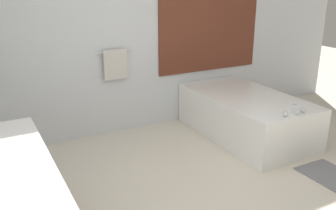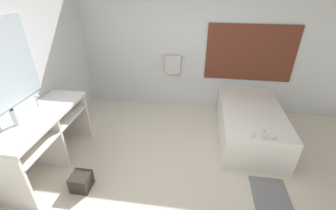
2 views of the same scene
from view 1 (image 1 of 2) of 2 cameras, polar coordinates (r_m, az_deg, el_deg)
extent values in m
plane|color=beige|center=(3.79, 9.06, -14.63)|extent=(16.00, 16.00, 0.00)
cube|color=silver|center=(5.15, -5.37, 10.72)|extent=(7.40, 0.06, 2.70)
cube|color=brown|center=(5.70, 6.36, 10.73)|extent=(1.70, 0.02, 1.10)
cylinder|color=silver|center=(5.01, -8.17, 8.07)|extent=(0.50, 0.02, 0.02)
cube|color=beige|center=(5.04, -8.04, 6.15)|extent=(0.32, 0.04, 0.40)
cube|color=white|center=(2.76, -23.74, -8.31)|extent=(0.60, 1.57, 0.05)
cube|color=white|center=(2.87, -23.13, -12.38)|extent=(0.57, 1.49, 0.02)
cylinder|color=white|center=(3.00, -24.05, -7.25)|extent=(0.32, 0.32, 0.15)
cube|color=white|center=(3.65, -23.95, -9.66)|extent=(0.55, 0.04, 0.86)
cylinder|color=beige|center=(3.19, -23.25, -7.68)|extent=(0.13, 0.43, 0.13)
cube|color=white|center=(5.22, 11.74, -1.54)|extent=(1.03, 1.88, 0.58)
ellipsoid|color=white|center=(5.17, 11.84, -0.11)|extent=(0.74, 1.35, 0.30)
cube|color=silver|center=(4.54, 18.74, -0.65)|extent=(0.04, 0.07, 0.12)
sphere|color=silver|center=(4.45, 17.45, -1.30)|extent=(0.06, 0.06, 0.06)
sphere|color=silver|center=(4.64, 19.90, -0.72)|extent=(0.06, 0.06, 0.06)
cube|color=slate|center=(4.53, 23.93, -10.01)|extent=(0.48, 0.71, 0.02)
camera|label=2|loc=(2.28, 62.62, 21.40)|focal=24.00mm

